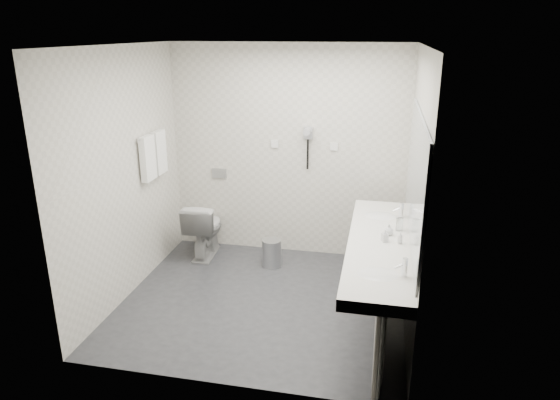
# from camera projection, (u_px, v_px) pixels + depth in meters

# --- Properties ---
(floor) EXTENTS (2.80, 2.80, 0.00)m
(floor) POSITION_uv_depth(u_px,v_px,m) (263.00, 301.00, 5.14)
(floor) COLOR #2D2E32
(floor) RESTS_ON ground
(ceiling) EXTENTS (2.80, 2.80, 0.00)m
(ceiling) POSITION_uv_depth(u_px,v_px,m) (259.00, 45.00, 4.33)
(ceiling) COLOR silver
(ceiling) RESTS_ON wall_back
(wall_back) EXTENTS (2.80, 0.00, 2.80)m
(wall_back) POSITION_uv_depth(u_px,v_px,m) (287.00, 153.00, 5.94)
(wall_back) COLOR beige
(wall_back) RESTS_ON floor
(wall_front) EXTENTS (2.80, 0.00, 2.80)m
(wall_front) POSITION_uv_depth(u_px,v_px,m) (217.00, 237.00, 3.53)
(wall_front) COLOR beige
(wall_front) RESTS_ON floor
(wall_left) EXTENTS (0.00, 2.60, 2.60)m
(wall_left) POSITION_uv_depth(u_px,v_px,m) (125.00, 176.00, 5.01)
(wall_left) COLOR beige
(wall_left) RESTS_ON floor
(wall_right) EXTENTS (0.00, 2.60, 2.60)m
(wall_right) POSITION_uv_depth(u_px,v_px,m) (414.00, 193.00, 4.47)
(wall_right) COLOR beige
(wall_right) RESTS_ON floor
(vanity_counter) EXTENTS (0.55, 2.20, 0.10)m
(vanity_counter) POSITION_uv_depth(u_px,v_px,m) (379.00, 246.00, 4.48)
(vanity_counter) COLOR silver
(vanity_counter) RESTS_ON floor
(vanity_panel) EXTENTS (0.03, 2.15, 0.75)m
(vanity_panel) POSITION_uv_depth(u_px,v_px,m) (379.00, 289.00, 4.61)
(vanity_panel) COLOR gray
(vanity_panel) RESTS_ON floor
(vanity_post_near) EXTENTS (0.06, 0.06, 0.75)m
(vanity_post_near) POSITION_uv_depth(u_px,v_px,m) (380.00, 358.00, 3.64)
(vanity_post_near) COLOR silver
(vanity_post_near) RESTS_ON floor
(vanity_post_far) EXTENTS (0.06, 0.06, 0.75)m
(vanity_post_far) POSITION_uv_depth(u_px,v_px,m) (384.00, 244.00, 5.57)
(vanity_post_far) COLOR silver
(vanity_post_far) RESTS_ON floor
(mirror) EXTENTS (0.02, 2.20, 1.05)m
(mirror) POSITION_uv_depth(u_px,v_px,m) (416.00, 178.00, 4.22)
(mirror) COLOR #B2BCC6
(mirror) RESTS_ON wall_right
(basin_near) EXTENTS (0.40, 0.31, 0.05)m
(basin_near) POSITION_uv_depth(u_px,v_px,m) (378.00, 276.00, 3.86)
(basin_near) COLOR white
(basin_near) RESTS_ON vanity_counter
(basin_far) EXTENTS (0.40, 0.31, 0.05)m
(basin_far) POSITION_uv_depth(u_px,v_px,m) (381.00, 217.00, 5.07)
(basin_far) COLOR white
(basin_far) RESTS_ON vanity_counter
(faucet_near) EXTENTS (0.04, 0.04, 0.15)m
(faucet_near) POSITION_uv_depth(u_px,v_px,m) (405.00, 267.00, 3.80)
(faucet_near) COLOR silver
(faucet_near) RESTS_ON vanity_counter
(faucet_far) EXTENTS (0.04, 0.04, 0.15)m
(faucet_far) POSITION_uv_depth(u_px,v_px,m) (401.00, 210.00, 5.00)
(faucet_far) COLOR silver
(faucet_far) RESTS_ON vanity_counter
(soap_bottle_a) EXTENTS (0.07, 0.07, 0.11)m
(soap_bottle_a) POSITION_uv_depth(u_px,v_px,m) (385.00, 235.00, 4.44)
(soap_bottle_a) COLOR white
(soap_bottle_a) RESTS_ON vanity_counter
(soap_bottle_b) EXTENTS (0.10, 0.10, 0.10)m
(soap_bottle_b) POSITION_uv_depth(u_px,v_px,m) (389.00, 230.00, 4.58)
(soap_bottle_b) COLOR white
(soap_bottle_b) RESTS_ON vanity_counter
(soap_bottle_c) EXTENTS (0.05, 0.05, 0.11)m
(soap_bottle_c) POSITION_uv_depth(u_px,v_px,m) (400.00, 238.00, 4.39)
(soap_bottle_c) COLOR white
(soap_bottle_c) RESTS_ON vanity_counter
(glass_left) EXTENTS (0.09, 0.09, 0.12)m
(glass_left) POSITION_uv_depth(u_px,v_px,m) (400.00, 224.00, 4.68)
(glass_left) COLOR silver
(glass_left) RESTS_ON vanity_counter
(toilet) EXTENTS (0.41, 0.69, 0.68)m
(toilet) POSITION_uv_depth(u_px,v_px,m) (204.00, 228.00, 6.10)
(toilet) COLOR white
(toilet) RESTS_ON floor
(flush_plate) EXTENTS (0.18, 0.02, 0.12)m
(flush_plate) POSITION_uv_depth(u_px,v_px,m) (219.00, 173.00, 6.19)
(flush_plate) COLOR #B2B5BA
(flush_plate) RESTS_ON wall_back
(pedal_bin) EXTENTS (0.30, 0.30, 0.32)m
(pedal_bin) POSITION_uv_depth(u_px,v_px,m) (272.00, 254.00, 5.85)
(pedal_bin) COLOR #B2B5BA
(pedal_bin) RESTS_ON floor
(bin_lid) EXTENTS (0.23, 0.23, 0.02)m
(bin_lid) POSITION_uv_depth(u_px,v_px,m) (272.00, 240.00, 5.80)
(bin_lid) COLOR #B2B5BA
(bin_lid) RESTS_ON pedal_bin
(towel_rail) EXTENTS (0.02, 0.62, 0.02)m
(towel_rail) POSITION_uv_depth(u_px,v_px,m) (151.00, 135.00, 5.41)
(towel_rail) COLOR silver
(towel_rail) RESTS_ON wall_left
(towel_near) EXTENTS (0.07, 0.24, 0.48)m
(towel_near) POSITION_uv_depth(u_px,v_px,m) (148.00, 158.00, 5.35)
(towel_near) COLOR white
(towel_near) RESTS_ON towel_rail
(towel_far) EXTENTS (0.07, 0.24, 0.48)m
(towel_far) POSITION_uv_depth(u_px,v_px,m) (159.00, 152.00, 5.61)
(towel_far) COLOR white
(towel_far) RESTS_ON towel_rail
(dryer_cradle) EXTENTS (0.10, 0.04, 0.14)m
(dryer_cradle) POSITION_uv_depth(u_px,v_px,m) (308.00, 133.00, 5.78)
(dryer_cradle) COLOR #9C9DA2
(dryer_cradle) RESTS_ON wall_back
(dryer_barrel) EXTENTS (0.08, 0.14, 0.08)m
(dryer_barrel) POSITION_uv_depth(u_px,v_px,m) (307.00, 131.00, 5.71)
(dryer_barrel) COLOR #9C9DA2
(dryer_barrel) RESTS_ON dryer_cradle
(dryer_cord) EXTENTS (0.02, 0.02, 0.35)m
(dryer_cord) POSITION_uv_depth(u_px,v_px,m) (308.00, 154.00, 5.85)
(dryer_cord) COLOR black
(dryer_cord) RESTS_ON dryer_cradle
(switch_plate_a) EXTENTS (0.09, 0.02, 0.09)m
(switch_plate_a) POSITION_uv_depth(u_px,v_px,m) (275.00, 144.00, 5.93)
(switch_plate_a) COLOR white
(switch_plate_a) RESTS_ON wall_back
(switch_plate_b) EXTENTS (0.09, 0.02, 0.09)m
(switch_plate_b) POSITION_uv_depth(u_px,v_px,m) (334.00, 147.00, 5.79)
(switch_plate_b) COLOR white
(switch_plate_b) RESTS_ON wall_back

